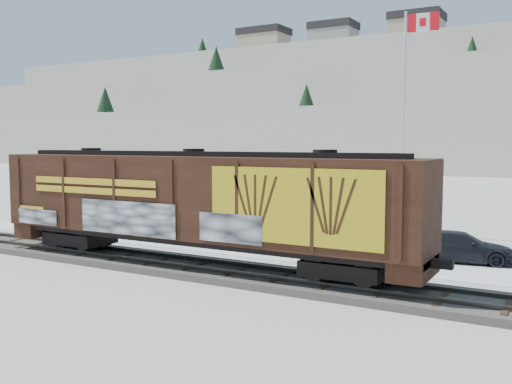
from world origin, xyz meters
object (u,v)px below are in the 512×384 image
Objects in this scene: flagpole at (405,153)px; car_white at (239,227)px; hopper_railcar at (194,200)px; car_dark at (460,247)px; car_silver at (144,219)px.

flagpole reaches higher than car_white.
hopper_railcar is 1.54× the size of flagpole.
car_white is at bearing 78.36° from car_dark.
hopper_railcar is 4.33× the size of car_silver.
car_white is at bearing 107.70° from hopper_railcar.
car_silver is at bearing -157.22° from flagpole.
car_dark is (18.39, 0.21, -0.09)m from car_silver.
flagpole is 10.34m from car_white.
car_silver is 1.07× the size of car_white.
flagpole is 2.81× the size of car_silver.
car_dark is at bearing -84.54° from car_silver.
car_dark is at bearing 38.02° from hopper_railcar.
car_silver is 6.52m from car_white.
car_dark is (4.17, -5.76, -4.10)m from flagpole.
flagpole is at bearing 68.12° from hopper_railcar.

